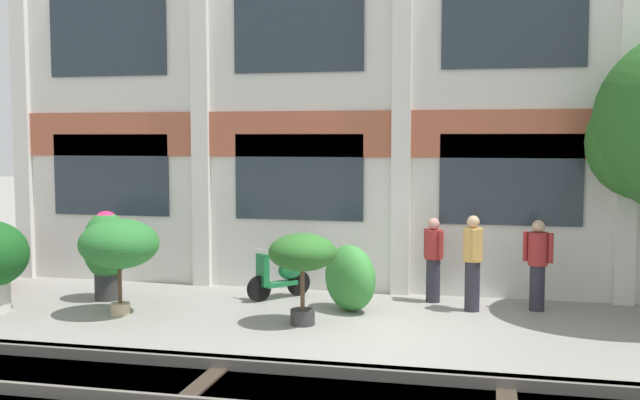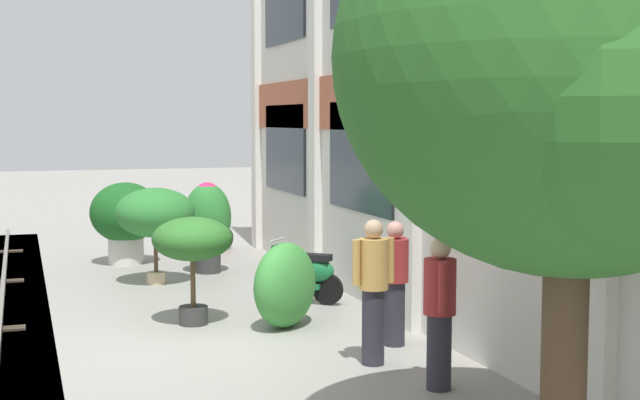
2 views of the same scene
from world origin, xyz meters
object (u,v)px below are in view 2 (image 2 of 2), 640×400
potted_plant_tall_urn (192,243)px  potted_plant_glazed_jar (125,216)px  scooter_near_curb (206,232)px  potted_plant_low_pan (155,213)px  resident_watching_tracks (373,287)px  scooter_second_parked (304,275)px  resident_by_doorway (395,279)px  resident_near_plants (440,309)px  topiary_hedge (285,285)px  broadleaf_tree (571,71)px  potted_plant_stone_basin (208,219)px

potted_plant_tall_urn → potted_plant_glazed_jar: (-5.57, -0.28, -0.20)m
scooter_near_curb → potted_plant_glazed_jar: bearing=177.7°
potted_plant_tall_urn → scooter_near_curb: bearing=167.1°
potted_plant_tall_urn → potted_plant_low_pan: 3.21m
potted_plant_tall_urn → resident_watching_tracks: 3.11m
scooter_second_parked → resident_watching_tracks: 3.57m
scooter_second_parked → resident_by_doorway: 2.85m
resident_by_doorway → resident_near_plants: resident_near_plants is taller
scooter_near_curb → topiary_hedge: size_ratio=1.03×
scooter_second_parked → resident_near_plants: 4.66m
broadleaf_tree → potted_plant_stone_basin: bearing=-176.5°
scooter_second_parked → potted_plant_glazed_jar: bearing=-25.2°
potted_plant_tall_urn → potted_plant_low_pan: potted_plant_low_pan is taller
scooter_near_curb → scooter_second_parked: size_ratio=1.11×
potted_plant_stone_basin → scooter_near_curb: bearing=169.4°
potted_plant_stone_basin → scooter_near_curb: size_ratio=1.36×
broadleaf_tree → potted_plant_stone_basin: broadleaf_tree is taller
broadleaf_tree → potted_plant_tall_urn: size_ratio=3.28×
potted_plant_low_pan → scooter_near_curb: size_ratio=1.34×
broadleaf_tree → potted_plant_low_pan: (-9.54, -1.70, -1.96)m
broadleaf_tree → scooter_near_curb: 13.15m
potted_plant_low_pan → potted_plant_glazed_jar: 2.39m
potted_plant_tall_urn → potted_plant_low_pan: (-3.21, -0.04, 0.08)m
potted_plant_stone_basin → scooter_second_parked: bearing=15.2°
potted_plant_low_pan → resident_watching_tracks: (5.87, 1.64, -0.31)m
resident_by_doorway → potted_plant_glazed_jar: bearing=-23.9°
potted_plant_stone_basin → potted_plant_glazed_jar: bearing=-139.5°
potted_plant_tall_urn → resident_by_doorway: bearing=48.2°
scooter_second_parked → resident_watching_tracks: (3.53, -0.29, 0.47)m
potted_plant_low_pan → topiary_hedge: bearing=17.6°
potted_plant_tall_urn → resident_near_plants: bearing=26.5°
scooter_second_parked → resident_near_plants: resident_near_plants is taller
broadleaf_tree → resident_watching_tracks: size_ratio=2.91×
potted_plant_low_pan → resident_by_doorway: size_ratio=1.06×
scooter_near_curb → resident_near_plants: (10.30, 0.39, 0.42)m
scooter_near_curb → topiary_hedge: topiary_hedge is taller
broadleaf_tree → topiary_hedge: broadleaf_tree is taller
resident_near_plants → topiary_hedge: (-3.20, -0.73, -0.28)m
resident_by_doorway → potted_plant_tall_urn: bearing=6.2°
broadleaf_tree → resident_by_doorway: size_ratio=3.13×
scooter_second_parked → potted_plant_tall_urn: bearing=64.8°
potted_plant_glazed_jar → scooter_near_curb: potted_plant_glazed_jar is taller
potted_plant_stone_basin → potted_plant_low_pan: 1.37m
potted_plant_tall_urn → resident_near_plants: (3.77, 1.88, -0.27)m
potted_plant_tall_urn → potted_plant_low_pan: size_ratio=0.90×
potted_plant_stone_basin → resident_watching_tracks: (6.69, 0.56, -0.09)m
resident_by_doorway → resident_near_plants: 1.85m
broadleaf_tree → resident_near_plants: size_ratio=3.05×
broadleaf_tree → scooter_second_parked: size_ratio=4.39×
scooter_near_curb → resident_near_plants: bearing=-118.5°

